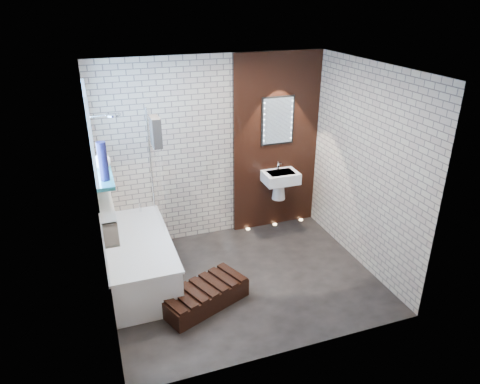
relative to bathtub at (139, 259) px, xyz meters
name	(u,v)px	position (x,y,z in m)	size (l,w,h in m)	color
ground	(244,279)	(1.22, -0.45, -0.29)	(3.20, 3.20, 0.00)	black
room_shell	(244,185)	(1.22, -0.45, 1.01)	(3.24, 3.20, 2.60)	#B7A191
walnut_panel	(276,144)	(2.17, 0.82, 1.01)	(1.30, 0.06, 2.60)	black
clerestory_window	(93,140)	(-0.34, -0.10, 1.61)	(0.18, 1.00, 0.94)	#7FADE0
display_niche	(106,207)	(-0.31, -0.30, 0.91)	(0.14, 1.30, 0.26)	teal
bathtub	(139,259)	(0.00, 0.00, 0.00)	(0.79, 1.74, 0.70)	white
bath_screen	(155,169)	(0.35, 0.44, 0.99)	(0.01, 0.78, 1.40)	white
towel	(156,132)	(0.35, 0.15, 1.56)	(0.10, 0.27, 0.35)	#292421
shower_head	(113,115)	(-0.08, 0.50, 1.71)	(0.18, 0.18, 0.02)	silver
washbasin	(280,181)	(2.17, 0.62, 0.50)	(0.50, 0.36, 0.58)	white
led_mirror	(278,121)	(2.17, 0.78, 1.36)	(0.50, 0.02, 0.70)	black
walnut_step	(204,296)	(0.62, -0.75, -0.18)	(1.01, 0.45, 0.22)	black
niche_bottles	(106,208)	(-0.31, -0.25, 0.87)	(0.06, 0.72, 0.15)	#B6771C
sill_vases	(103,161)	(-0.28, -0.19, 1.39)	(0.18, 0.46, 0.41)	#15153B
floor_uplights	(275,224)	(2.17, 0.75, -0.29)	(0.96, 0.06, 0.01)	#FFD899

